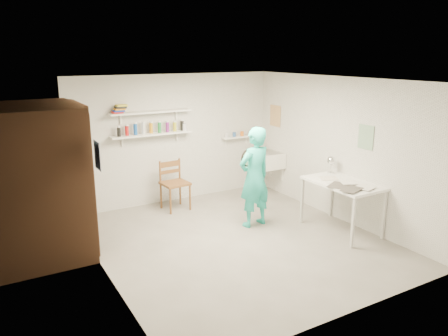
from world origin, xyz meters
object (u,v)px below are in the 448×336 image
belfast_sink (267,160)px  desk_lamp (332,160)px  wooden_chair (175,183)px  work_table (341,206)px  wall_clock (249,158)px  man (255,177)px

belfast_sink → desk_lamp: bearing=-87.0°
belfast_sink → wooden_chair: (-1.99, 0.05, -0.21)m
work_table → desk_lamp: (0.20, 0.49, 0.62)m
belfast_sink → wall_clock: (-1.15, -1.08, 0.40)m
work_table → wooden_chair: bearing=130.2°
man → belfast_sink: bearing=-139.6°
belfast_sink → wooden_chair: size_ratio=0.61×
wooden_chair → work_table: wooden_chair is taller
wooden_chair → work_table: bearing=-53.9°
man → desk_lamp: size_ratio=10.84×
belfast_sink → man: 1.76m
man → work_table: (1.07, -0.88, -0.42)m
belfast_sink → wooden_chair: wooden_chair is taller
man → work_table: bearing=133.3°
belfast_sink → desk_lamp: desk_lamp is taller
wall_clock → desk_lamp: size_ratio=1.95×
work_table → man: bearing=140.6°
man → work_table: 1.45m
belfast_sink → wall_clock: size_ratio=2.03×
belfast_sink → work_table: belfast_sink is taller
wall_clock → desk_lamp: 1.39m
man → wooden_chair: 1.61m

